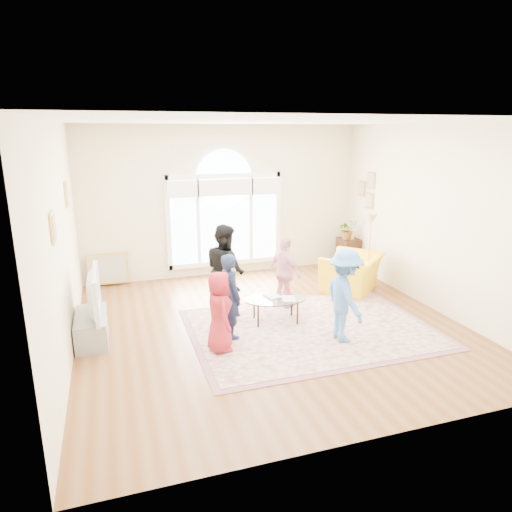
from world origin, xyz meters
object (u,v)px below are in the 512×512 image
object	(u,v)px
tv_console	(92,328)
television	(89,294)
armchair	(352,273)
area_rug	(311,329)
coffee_table	(276,300)

from	to	relation	value
tv_console	television	xyz separation A→B (m)	(0.01, 0.00, 0.55)
armchair	tv_console	bearing A→B (deg)	-33.01
area_rug	coffee_table	world-z (taller)	coffee_table
area_rug	television	world-z (taller)	television
coffee_table	armchair	distance (m)	2.20
television	armchair	size ratio (longest dim) A/B	1.03
tv_console	area_rug	bearing A→B (deg)	-10.88
armchair	coffee_table	bearing A→B (deg)	-15.49
television	coffee_table	distance (m)	2.89
tv_console	coffee_table	distance (m)	2.88
tv_console	armchair	size ratio (longest dim) A/B	0.88
area_rug	armchair	world-z (taller)	armchair
area_rug	tv_console	xyz separation A→B (m)	(-3.31, 0.64, 0.20)
area_rug	coffee_table	distance (m)	0.73
area_rug	armchair	size ratio (longest dim) A/B	3.18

